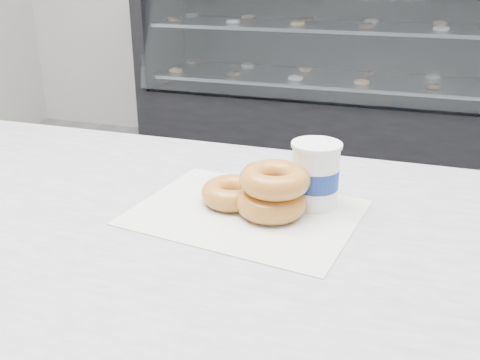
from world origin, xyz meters
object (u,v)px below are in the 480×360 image
at_px(display_case, 332,93).
at_px(donut_stack, 273,191).
at_px(coffee_cup, 315,174).
at_px(donut_single, 233,193).

distance_m(display_case, donut_stack, 2.70).
bearing_deg(donut_stack, coffee_cup, 44.69).
xyz_separation_m(donut_single, coffee_cup, (0.13, 0.04, 0.03)).
relative_size(donut_stack, coffee_cup, 1.44).
bearing_deg(coffee_cup, display_case, 81.03).
bearing_deg(coffee_cup, donut_single, 178.74).
height_order(display_case, donut_single, display_case).
height_order(display_case, coffee_cup, display_case).
bearing_deg(donut_single, coffee_cup, 15.57).
height_order(donut_stack, coffee_cup, coffee_cup).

